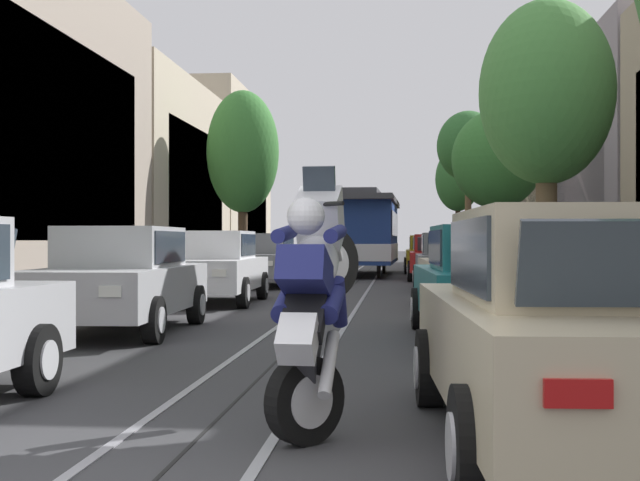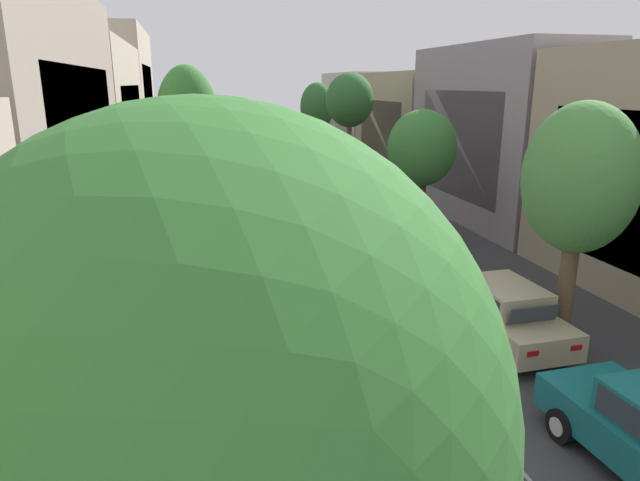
{
  "view_description": "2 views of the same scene",
  "coord_description": "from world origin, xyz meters",
  "px_view_note": "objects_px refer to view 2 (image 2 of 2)",
  "views": [
    {
      "loc": [
        1.4,
        -3.65,
        1.38
      ],
      "look_at": [
        -0.73,
        18.73,
        1.37
      ],
      "focal_mm": 47.08,
      "sensor_mm": 36.0,
      "label": 1
    },
    {
      "loc": [
        -4.68,
        1.66,
        6.42
      ],
      "look_at": [
        0.0,
        21.89,
        0.55
      ],
      "focal_mm": 31.32,
      "sensor_mm": 36.0,
      "label": 2
    }
  ],
  "objects_px": {
    "street_tree_kerb_right_mid": "(422,150)",
    "street_tree_kerb_right_fourth": "(350,101)",
    "parked_car_beige_mid_right": "(501,312)",
    "parked_car_yellow_sixth_right": "(325,187)",
    "street_tree_kerb_left_near": "(213,416)",
    "parked_car_red_fifth_right": "(358,210)",
    "parked_car_grey_fourth_right": "(409,246)",
    "parked_car_white_mid_left": "(284,317)",
    "street_tree_kerb_left_second": "(188,119)",
    "parked_car_grey_fourth_left": "(253,244)",
    "parked_car_silver_second_left": "(340,470)",
    "street_tree_kerb_right_second": "(580,181)",
    "parked_car_brown_far_right": "(307,171)",
    "cable_car_trolley": "(287,181)",
    "street_tree_kerb_right_far": "(317,108)"
  },
  "relations": [
    {
      "from": "street_tree_kerb_left_near",
      "to": "parked_car_brown_far_right",
      "type": "bearing_deg",
      "value": 77.42
    },
    {
      "from": "street_tree_kerb_left_near",
      "to": "street_tree_kerb_right_mid",
      "type": "height_order",
      "value": "street_tree_kerb_left_near"
    },
    {
      "from": "parked_car_white_mid_left",
      "to": "street_tree_kerb_right_fourth",
      "type": "height_order",
      "value": "street_tree_kerb_right_fourth"
    },
    {
      "from": "street_tree_kerb_right_fourth",
      "to": "cable_car_trolley",
      "type": "xyz_separation_m",
      "value": [
        -4.38,
        -4.08,
        -3.77
      ]
    },
    {
      "from": "parked_car_red_fifth_right",
      "to": "street_tree_kerb_right_far",
      "type": "xyz_separation_m",
      "value": [
        1.93,
        17.11,
        3.88
      ]
    },
    {
      "from": "parked_car_grey_fourth_right",
      "to": "cable_car_trolley",
      "type": "xyz_separation_m",
      "value": [
        -2.77,
        9.56,
        0.86
      ]
    },
    {
      "from": "parked_car_red_fifth_right",
      "to": "parked_car_grey_fourth_right",
      "type": "bearing_deg",
      "value": -88.8
    },
    {
      "from": "street_tree_kerb_right_second",
      "to": "street_tree_kerb_right_fourth",
      "type": "bearing_deg",
      "value": 89.62
    },
    {
      "from": "parked_car_yellow_sixth_right",
      "to": "street_tree_kerb_left_second",
      "type": "height_order",
      "value": "street_tree_kerb_left_second"
    },
    {
      "from": "parked_car_beige_mid_right",
      "to": "cable_car_trolley",
      "type": "distance_m",
      "value": 15.99
    },
    {
      "from": "parked_car_yellow_sixth_right",
      "to": "street_tree_kerb_right_second",
      "type": "relative_size",
      "value": 0.72
    },
    {
      "from": "cable_car_trolley",
      "to": "street_tree_kerb_right_fourth",
      "type": "bearing_deg",
      "value": 43.01
    },
    {
      "from": "parked_car_silver_second_left",
      "to": "street_tree_kerb_right_second",
      "type": "relative_size",
      "value": 0.73
    },
    {
      "from": "parked_car_grey_fourth_left",
      "to": "parked_car_beige_mid_right",
      "type": "relative_size",
      "value": 1.0
    },
    {
      "from": "parked_car_grey_fourth_left",
      "to": "street_tree_kerb_left_near",
      "type": "bearing_deg",
      "value": -96.86
    },
    {
      "from": "street_tree_kerb_left_near",
      "to": "street_tree_kerb_right_fourth",
      "type": "relative_size",
      "value": 0.91
    },
    {
      "from": "parked_car_silver_second_left",
      "to": "parked_car_brown_far_right",
      "type": "height_order",
      "value": "same"
    },
    {
      "from": "parked_car_grey_fourth_right",
      "to": "parked_car_yellow_sixth_right",
      "type": "bearing_deg",
      "value": 90.95
    },
    {
      "from": "street_tree_kerb_left_near",
      "to": "street_tree_kerb_left_second",
      "type": "distance_m",
      "value": 24.03
    },
    {
      "from": "parked_car_grey_fourth_left",
      "to": "parked_car_brown_far_right",
      "type": "height_order",
      "value": "same"
    },
    {
      "from": "parked_car_red_fifth_right",
      "to": "parked_car_brown_far_right",
      "type": "distance_m",
      "value": 12.17
    },
    {
      "from": "parked_car_beige_mid_right",
      "to": "parked_car_yellow_sixth_right",
      "type": "height_order",
      "value": "same"
    },
    {
      "from": "parked_car_grey_fourth_left",
      "to": "parked_car_yellow_sixth_right",
      "type": "bearing_deg",
      "value": 63.93
    },
    {
      "from": "street_tree_kerb_right_mid",
      "to": "street_tree_kerb_right_fourth",
      "type": "bearing_deg",
      "value": 90.24
    },
    {
      "from": "street_tree_kerb_right_far",
      "to": "parked_car_white_mid_left",
      "type": "bearing_deg",
      "value": -104.31
    },
    {
      "from": "street_tree_kerb_right_mid",
      "to": "street_tree_kerb_right_far",
      "type": "height_order",
      "value": "street_tree_kerb_right_far"
    },
    {
      "from": "street_tree_kerb_left_second",
      "to": "parked_car_beige_mid_right",
      "type": "bearing_deg",
      "value": -63.69
    },
    {
      "from": "parked_car_grey_fourth_right",
      "to": "parked_car_brown_far_right",
      "type": "relative_size",
      "value": 1.0
    },
    {
      "from": "parked_car_grey_fourth_left",
      "to": "parked_car_beige_mid_right",
      "type": "xyz_separation_m",
      "value": [
        5.46,
        -7.62,
        0.0
      ]
    },
    {
      "from": "parked_car_brown_far_right",
      "to": "street_tree_kerb_left_near",
      "type": "height_order",
      "value": "street_tree_kerb_left_near"
    },
    {
      "from": "street_tree_kerb_right_fourth",
      "to": "cable_car_trolley",
      "type": "bearing_deg",
      "value": -136.99
    },
    {
      "from": "parked_car_grey_fourth_left",
      "to": "parked_car_grey_fourth_right",
      "type": "height_order",
      "value": "same"
    },
    {
      "from": "parked_car_white_mid_left",
      "to": "parked_car_brown_far_right",
      "type": "distance_m",
      "value": 24.03
    },
    {
      "from": "parked_car_silver_second_left",
      "to": "parked_car_grey_fourth_right",
      "type": "distance_m",
      "value": 12.4
    },
    {
      "from": "parked_car_beige_mid_right",
      "to": "parked_car_grey_fourth_right",
      "type": "relative_size",
      "value": 1.01
    },
    {
      "from": "parked_car_red_fifth_right",
      "to": "street_tree_kerb_right_far",
      "type": "height_order",
      "value": "street_tree_kerb_right_far"
    },
    {
      "from": "street_tree_kerb_right_mid",
      "to": "street_tree_kerb_right_second",
      "type": "bearing_deg",
      "value": -91.06
    },
    {
      "from": "parked_car_white_mid_left",
      "to": "parked_car_beige_mid_right",
      "type": "distance_m",
      "value": 5.52
    },
    {
      "from": "parked_car_red_fifth_right",
      "to": "parked_car_yellow_sixth_right",
      "type": "bearing_deg",
      "value": 90.7
    },
    {
      "from": "parked_car_yellow_sixth_right",
      "to": "street_tree_kerb_left_second",
      "type": "relative_size",
      "value": 0.6
    },
    {
      "from": "parked_car_grey_fourth_left",
      "to": "street_tree_kerb_right_fourth",
      "type": "height_order",
      "value": "street_tree_kerb_right_fourth"
    },
    {
      "from": "parked_car_grey_fourth_right",
      "to": "street_tree_kerb_right_mid",
      "type": "height_order",
      "value": "street_tree_kerb_right_mid"
    },
    {
      "from": "parked_car_grey_fourth_left",
      "to": "street_tree_kerb_right_second",
      "type": "relative_size",
      "value": 0.73
    },
    {
      "from": "parked_car_white_mid_left",
      "to": "parked_car_yellow_sixth_right",
      "type": "bearing_deg",
      "value": 73.32
    },
    {
      "from": "parked_car_yellow_sixth_right",
      "to": "street_tree_kerb_left_second",
      "type": "bearing_deg",
      "value": -156.61
    },
    {
      "from": "street_tree_kerb_right_fourth",
      "to": "parked_car_yellow_sixth_right",
      "type": "bearing_deg",
      "value": -140.54
    },
    {
      "from": "parked_car_brown_far_right",
      "to": "street_tree_kerb_right_fourth",
      "type": "distance_m",
      "value": 6.66
    },
    {
      "from": "parked_car_white_mid_left",
      "to": "street_tree_kerb_right_mid",
      "type": "height_order",
      "value": "street_tree_kerb_right_mid"
    },
    {
      "from": "street_tree_kerb_left_near",
      "to": "street_tree_kerb_right_second",
      "type": "relative_size",
      "value": 1.05
    },
    {
      "from": "street_tree_kerb_left_near",
      "to": "street_tree_kerb_left_second",
      "type": "bearing_deg",
      "value": 90.14
    }
  ]
}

